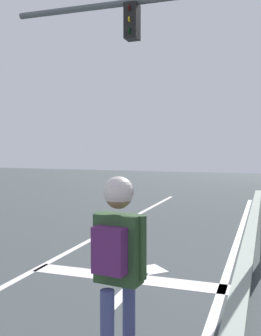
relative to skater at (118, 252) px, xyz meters
name	(u,v)px	position (x,y,z in m)	size (l,w,h in m)	color
lane_line_center	(10,283)	(-2.33, 1.77, -1.12)	(0.12, 20.00, 0.01)	silver
lane_line_curbside	(215,311)	(0.56, 1.77, -1.12)	(0.12, 20.00, 0.01)	silver
stop_bar	(128,278)	(-0.81, 2.52, -1.12)	(3.04, 0.40, 0.01)	silver
lane_arrow_stem	(128,289)	(-0.66, 2.11, -1.12)	(0.16, 1.40, 0.01)	silver
lane_arrow_head	(146,270)	(-0.66, 2.96, -1.12)	(0.56, 0.44, 0.01)	silver
curb_strip	(237,308)	(0.81, 1.77, -1.05)	(0.24, 24.00, 0.14)	#94A095
skater	(118,252)	(0.00, 0.00, 0.00)	(0.45, 0.62, 1.64)	#3F4679
traffic_signal_mast	(200,64)	(-0.01, 4.02, 2.26)	(4.82, 0.34, 4.85)	#545A5D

